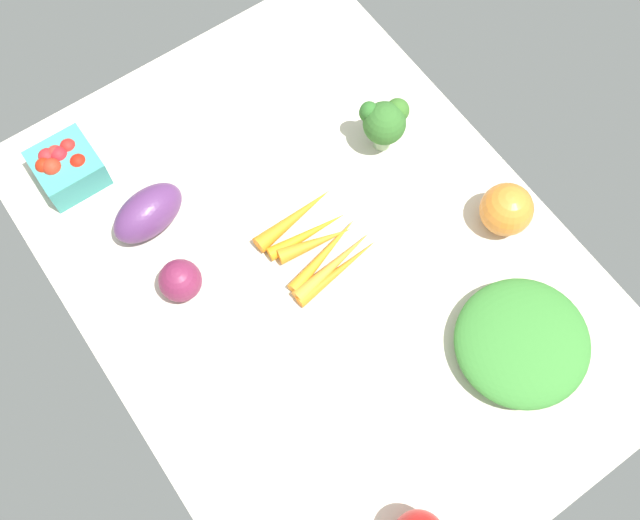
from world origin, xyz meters
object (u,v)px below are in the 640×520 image
Objects in this scene: heirloom_tomato_orange at (506,209)px; leafy_greens_clump at (522,342)px; berry_basket at (66,166)px; eggplant at (148,213)px; broccoli_head at (384,121)px; red_onion_center at (180,281)px; carrot_bunch at (317,244)px.

heirloom_tomato_orange reaches higher than leafy_greens_clump.
heirloom_tomato_orange is at bearing 48.19° from berry_basket.
broccoli_head is at bearing 157.80° from eggplant.
broccoli_head is at bearing 94.96° from red_onion_center.
red_onion_center reaches higher than carrot_bunch.
broccoli_head is at bearing 62.26° from berry_basket.
red_onion_center is (3.74, -43.12, -3.16)cm from broccoli_head.
eggplant is at bearing 172.18° from red_onion_center.
heirloom_tomato_orange is 22.27cm from leafy_greens_clump.
leafy_greens_clump is 54.46cm from red_onion_center.
eggplant is at bearing -134.41° from carrot_bunch.
berry_basket is 1.00× the size of broccoli_head.
berry_basket is 1.49× the size of red_onion_center.
eggplant is (-9.50, -41.30, -2.86)cm from broccoli_head.
leafy_greens_clump is (32.47, 16.03, 1.66)cm from carrot_bunch.
berry_basket is at bearing -75.52° from eggplant.
heirloom_tomato_orange is 1.27× the size of red_onion_center.
carrot_bunch is 36.25cm from leafy_greens_clump.
eggplant is at bearing 23.73° from berry_basket.
heirloom_tomato_orange is at bearing 135.94° from eggplant.
red_onion_center is 13.37cm from eggplant.
red_onion_center is at bearing -112.15° from heirloom_tomato_orange.
leafy_greens_clump is at bearing 32.37° from berry_basket.
red_onion_center is (-38.99, -38.02, 0.53)cm from leafy_greens_clump.
leafy_greens_clump is at bearing 115.47° from eggplant.
carrot_bunch is 1.31× the size of eggplant.
leafy_greens_clump is at bearing 26.27° from carrot_bunch.
leafy_greens_clump is 43.20cm from broccoli_head.
carrot_bunch is 23.04cm from red_onion_center.
berry_basket is 74.45cm from heirloom_tomato_orange.
leafy_greens_clump reaches higher than carrot_bunch.
red_onion_center is (-20.48, -50.31, -0.95)cm from heirloom_tomato_orange.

